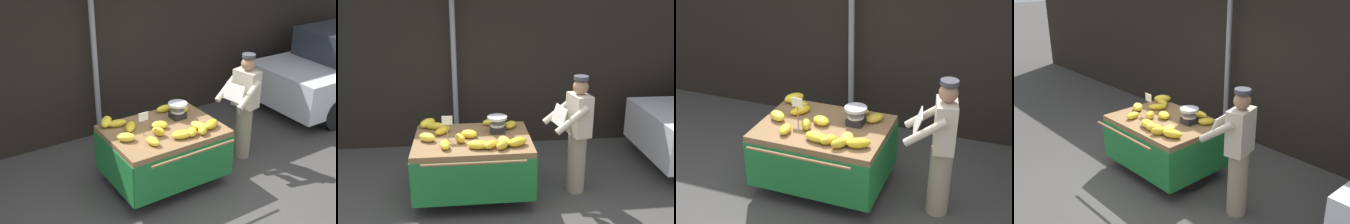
# 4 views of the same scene
# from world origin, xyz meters

# --- Properties ---
(ground_plane) EXTENTS (60.00, 60.00, 0.00)m
(ground_plane) POSITION_xyz_m (0.00, 0.00, 0.00)
(ground_plane) COLOR #423F3D
(back_wall) EXTENTS (16.00, 0.24, 3.43)m
(back_wall) POSITION_xyz_m (0.00, 2.71, 1.72)
(back_wall) COLOR black
(back_wall) RESTS_ON ground
(street_pole) EXTENTS (0.09, 0.09, 2.82)m
(street_pole) POSITION_xyz_m (-0.26, 2.38, 1.41)
(street_pole) COLOR gray
(street_pole) RESTS_ON ground
(banana_cart) EXTENTS (1.60, 1.38, 0.88)m
(banana_cart) POSITION_xyz_m (-0.02, 0.69, 0.65)
(banana_cart) COLOR olive
(banana_cart) RESTS_ON ground
(weighing_scale) EXTENTS (0.28, 0.28, 0.24)m
(weighing_scale) POSITION_xyz_m (0.34, 0.87, 1.00)
(weighing_scale) COLOR black
(weighing_scale) RESTS_ON banana_cart
(price_sign) EXTENTS (0.14, 0.01, 0.34)m
(price_sign) POSITION_xyz_m (-0.35, 0.65, 1.13)
(price_sign) COLOR #997A51
(price_sign) RESTS_ON banana_cart
(banana_bunch_0) EXTENTS (0.28, 0.17, 0.10)m
(banana_bunch_0) POSITION_xyz_m (-0.53, 1.08, 0.93)
(banana_bunch_0) COLOR gold
(banana_bunch_0) RESTS_ON banana_cart
(banana_bunch_1) EXTENTS (0.31, 0.22, 0.11)m
(banana_bunch_1) POSITION_xyz_m (0.04, 0.32, 0.94)
(banana_bunch_1) COLOR yellow
(banana_bunch_1) RESTS_ON banana_cart
(banana_bunch_2) EXTENTS (0.22, 0.23, 0.11)m
(banana_bunch_2) POSITION_xyz_m (0.35, 0.27, 0.94)
(banana_bunch_2) COLOR gold
(banana_bunch_2) RESTS_ON banana_cart
(banana_bunch_3) EXTENTS (0.24, 0.25, 0.10)m
(banana_bunch_3) POSITION_xyz_m (0.20, 0.31, 0.93)
(banana_bunch_3) COLOR gold
(banana_bunch_3) RESTS_ON banana_cart
(banana_bunch_4) EXTENTS (0.29, 0.26, 0.11)m
(banana_bunch_4) POSITION_xyz_m (-0.62, 0.63, 0.94)
(banana_bunch_4) COLOR yellow
(banana_bunch_4) RESTS_ON banana_cart
(banana_bunch_5) EXTENTS (0.31, 0.25, 0.11)m
(banana_bunch_5) POSITION_xyz_m (0.56, 0.35, 0.94)
(banana_bunch_5) COLOR gold
(banana_bunch_5) RESTS_ON banana_cart
(banana_bunch_6) EXTENTS (0.16, 0.25, 0.10)m
(banana_bunch_6) POSITION_xyz_m (-0.37, 0.36, 0.93)
(banana_bunch_6) COLOR yellow
(banana_bunch_6) RESTS_ON banana_cart
(banana_bunch_7) EXTENTS (0.19, 0.23, 0.12)m
(banana_bunch_7) POSITION_xyz_m (-0.18, 0.54, 0.94)
(banana_bunch_7) COLOR gold
(banana_bunch_7) RESTS_ON banana_cart
(banana_bunch_8) EXTENTS (0.28, 0.31, 0.10)m
(banana_bunch_8) POSITION_xyz_m (-0.43, 0.89, 0.93)
(banana_bunch_8) COLOR gold
(banana_bunch_8) RESTS_ON banana_cart
(banana_bunch_9) EXTENTS (0.29, 0.31, 0.13)m
(banana_bunch_9) POSITION_xyz_m (-0.65, 1.18, 0.95)
(banana_bunch_9) COLOR yellow
(banana_bunch_9) RESTS_ON banana_cart
(banana_bunch_10) EXTENTS (0.26, 0.29, 0.10)m
(banana_bunch_10) POSITION_xyz_m (0.54, 1.02, 0.93)
(banana_bunch_10) COLOR gold
(banana_bunch_10) RESTS_ON banana_cart
(banana_bunch_11) EXTENTS (0.21, 0.29, 0.10)m
(banana_bunch_11) POSITION_xyz_m (0.39, 0.42, 0.93)
(banana_bunch_11) COLOR yellow
(banana_bunch_11) RESTS_ON banana_cart
(banana_bunch_12) EXTENTS (0.27, 0.12, 0.10)m
(banana_bunch_12) POSITION_xyz_m (0.28, 1.15, 0.93)
(banana_bunch_12) COLOR yellow
(banana_bunch_12) RESTS_ON banana_cart
(banana_bunch_13) EXTENTS (0.27, 0.25, 0.10)m
(banana_bunch_13) POSITION_xyz_m (-0.06, 0.71, 0.93)
(banana_bunch_13) COLOR yellow
(banana_bunch_13) RESTS_ON banana_cart
(vendor_person) EXTENTS (0.65, 0.60, 1.71)m
(vendor_person) POSITION_xyz_m (1.44, 0.67, 0.87)
(vendor_person) COLOR gray
(vendor_person) RESTS_ON ground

